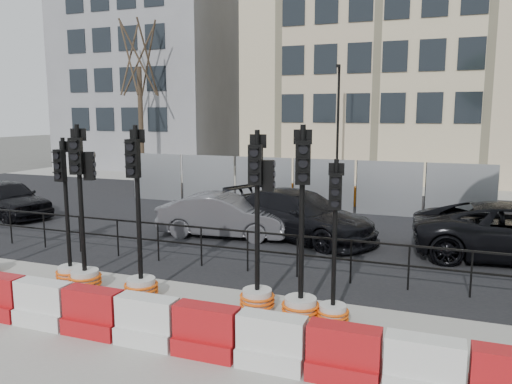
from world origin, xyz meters
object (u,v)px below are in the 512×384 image
at_px(traffic_signal_h, 333,291).
at_px(car_a, 8,199).
at_px(traffic_signal_d, 84,252).
at_px(car_c, 299,215).

height_order(traffic_signal_h, car_a, traffic_signal_h).
bearing_deg(car_a, traffic_signal_h, -94.52).
height_order(traffic_signal_d, car_c, traffic_signal_d).
xyz_separation_m(traffic_signal_d, traffic_signal_h, (5.25, 0.10, -0.22)).
height_order(traffic_signal_d, car_a, traffic_signal_d).
distance_m(car_a, car_c, 10.62).
relative_size(traffic_signal_h, car_a, 0.68).
distance_m(traffic_signal_d, traffic_signal_h, 5.25).
bearing_deg(car_a, traffic_signal_d, -107.22).
bearing_deg(car_c, traffic_signal_d, 175.80).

